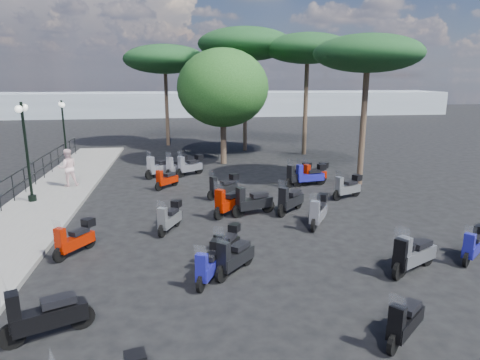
{
  "coord_description": "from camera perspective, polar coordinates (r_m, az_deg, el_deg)",
  "views": [
    {
      "loc": [
        -0.86,
        -13.28,
        5.22
      ],
      "look_at": [
        1.38,
        2.92,
        1.2
      ],
      "focal_mm": 32.0,
      "sensor_mm": 36.0,
      "label": 1
    }
  ],
  "objects": [
    {
      "name": "scooter_14",
      "position": [
        16.29,
        1.68,
        -3.0
      ],
      "size": [
        1.76,
        0.89,
        1.47
      ],
      "rotation": [
        0.0,
        0.0,
        1.94
      ],
      "color": "black",
      "rests_on": "ground"
    },
    {
      "name": "scooter_12",
      "position": [
        11.62,
        -0.77,
        -10.3
      ],
      "size": [
        1.21,
        1.35,
        1.36
      ],
      "rotation": [
        0.0,
        0.0,
        2.42
      ],
      "color": "black",
      "rests_on": "ground"
    },
    {
      "name": "scooter_16",
      "position": [
        22.88,
        -6.69,
        1.89
      ],
      "size": [
        1.51,
        1.21,
        1.41
      ],
      "rotation": [
        0.0,
        0.0,
        2.22
      ],
      "color": "black",
      "rests_on": "ground"
    },
    {
      "name": "scooter_5",
      "position": [
        22.95,
        -8.47,
        1.83
      ],
      "size": [
        1.18,
        1.46,
        1.37
      ],
      "rotation": [
        0.0,
        0.0,
        2.49
      ],
      "color": "black",
      "rests_on": "ground"
    },
    {
      "name": "scooter_15",
      "position": [
        18.59,
        -2.21,
        -0.93
      ],
      "size": [
        1.48,
        1.01,
        1.31
      ],
      "rotation": [
        0.0,
        0.0,
        2.11
      ],
      "color": "black",
      "rests_on": "ground"
    },
    {
      "name": "scooter_26",
      "position": [
        19.07,
        14.14,
        -0.98
      ],
      "size": [
        1.52,
        0.9,
        1.3
      ],
      "rotation": [
        0.0,
        0.0,
        2.02
      ],
      "color": "black",
      "rests_on": "ground"
    },
    {
      "name": "broadleaf_tree",
      "position": [
        25.47,
        -2.29,
        12.16
      ],
      "size": [
        5.34,
        5.34,
        6.77
      ],
      "color": "#38281E",
      "rests_on": "ground"
    },
    {
      "name": "pine_3",
      "position": [
        21.16,
        16.69,
        15.79
      ],
      "size": [
        5.0,
        5.0,
        7.06
      ],
      "color": "#38281E",
      "rests_on": "ground"
    },
    {
      "name": "scooter_22",
      "position": [
        20.86,
        9.31,
        0.6
      ],
      "size": [
        1.72,
        0.61,
        1.37
      ],
      "rotation": [
        0.0,
        0.0,
        1.75
      ],
      "color": "black",
      "rests_on": "ground"
    },
    {
      "name": "scooter_10",
      "position": [
        22.71,
        -10.74,
        1.62
      ],
      "size": [
        1.48,
        1.34,
        1.49
      ],
      "rotation": [
        0.0,
        0.0,
        2.3
      ],
      "color": "black",
      "rests_on": "ground"
    },
    {
      "name": "scooter_13",
      "position": [
        12.45,
        -1.77,
        -8.68
      ],
      "size": [
        0.92,
        1.39,
        1.22
      ],
      "rotation": [
        0.0,
        0.0,
        2.62
      ],
      "color": "black",
      "rests_on": "ground"
    },
    {
      "name": "pine_0",
      "position": [
        30.17,
        0.7,
        17.63
      ],
      "size": [
        6.41,
        6.41,
        8.37
      ],
      "color": "#38281E",
      "rests_on": "ground"
    },
    {
      "name": "scooter_28",
      "position": [
        21.24,
        9.92,
        0.77
      ],
      "size": [
        1.55,
        0.94,
        1.33
      ],
      "rotation": [
        0.0,
        0.0,
        2.03
      ],
      "color": "black",
      "rests_on": "ground"
    },
    {
      "name": "scooter_8",
      "position": [
        11.25,
        -4.12,
        -11.22
      ],
      "size": [
        0.85,
        1.45,
        1.24
      ],
      "rotation": [
        0.0,
        0.0,
        2.7
      ],
      "color": "black",
      "rests_on": "ground"
    },
    {
      "name": "pine_2",
      "position": [
        32.9,
        -9.99,
        15.56
      ],
      "size": [
        6.05,
        6.05,
        7.42
      ],
      "color": "#38281E",
      "rests_on": "ground"
    },
    {
      "name": "scooter_3",
      "position": [
        13.71,
        -21.15,
        -7.41
      ],
      "size": [
        1.03,
        1.4,
        1.27
      ],
      "rotation": [
        0.0,
        0.0,
        2.55
      ],
      "color": "black",
      "rests_on": "ground"
    },
    {
      "name": "scooter_20",
      "position": [
        15.37,
        10.39,
        -4.24
      ],
      "size": [
        1.05,
        1.54,
        1.37
      ],
      "rotation": [
        0.0,
        0.0,
        2.6
      ],
      "color": "black",
      "rests_on": "ground"
    },
    {
      "name": "pine_1",
      "position": [
        28.94,
        9.0,
        16.89
      ],
      "size": [
        5.58,
        5.58,
        7.86
      ],
      "color": "#38281E",
      "rests_on": "ground"
    },
    {
      "name": "scooter_2",
      "position": [
        14.84,
        -9.37,
        -5.04
      ],
      "size": [
        0.85,
        1.47,
        1.25
      ],
      "rotation": [
        0.0,
        0.0,
        2.71
      ],
      "color": "black",
      "rests_on": "ground"
    },
    {
      "name": "scooter_4",
      "position": [
        20.44,
        -9.81,
        0.02
      ],
      "size": [
        1.08,
        1.2,
        1.21
      ],
      "rotation": [
        0.0,
        0.0,
        2.41
      ],
      "color": "black",
      "rests_on": "ground"
    },
    {
      "name": "scooter_24",
      "position": [
        14.11,
        28.67,
        -7.68
      ],
      "size": [
        1.27,
        1.09,
        1.22
      ],
      "rotation": [
        0.0,
        0.0,
        2.26
      ],
      "color": "black",
      "rests_on": "ground"
    },
    {
      "name": "lamp_post_2",
      "position": [
        25.72,
        -22.41,
        6.23
      ],
      "size": [
        0.54,
        1.06,
        3.75
      ],
      "rotation": [
        0.0,
        0.0,
        0.34
      ],
      "color": "black",
      "rests_on": "sidewalk"
    },
    {
      "name": "scooter_25",
      "position": [
        12.64,
        22.23,
        -9.22
      ],
      "size": [
        1.63,
        1.0,
        1.43
      ],
      "rotation": [
        0.0,
        0.0,
        2.06
      ],
      "color": "black",
      "rests_on": "ground"
    },
    {
      "name": "ground",
      "position": [
        14.3,
        -3.92,
        -7.64
      ],
      "size": [
        120.0,
        120.0,
        0.0
      ],
      "primitive_type": "plane",
      "color": "black",
      "rests_on": "ground"
    },
    {
      "name": "scooter_1",
      "position": [
        9.84,
        -24.61,
        -16.15
      ],
      "size": [
        1.74,
        0.95,
        1.47
      ],
      "rotation": [
        0.0,
        0.0,
        1.99
      ],
      "color": "black",
      "rests_on": "ground"
    },
    {
      "name": "scooter_19",
      "position": [
        12.53,
        21.45,
        -9.37
      ],
      "size": [
        1.44,
        1.22,
        1.41
      ],
      "rotation": [
        0.0,
        0.0,
        2.26
      ],
      "color": "black",
      "rests_on": "ground"
    },
    {
      "name": "sidewalk",
      "position": [
        17.98,
        -25.85,
        -4.25
      ],
      "size": [
        3.0,
        30.0,
        0.15
      ],
      "primitive_type": "cube",
      "color": "slate",
      "rests_on": "ground"
    },
    {
      "name": "scooter_9",
      "position": [
        16.25,
        -1.58,
        -3.08
      ],
      "size": [
        1.29,
        1.42,
        1.44
      ],
      "rotation": [
        0.0,
        0.0,
        2.41
      ],
      "color": "black",
      "rests_on": "ground"
    },
    {
      "name": "scooter_18",
      "position": [
        9.55,
        21.07,
        -17.27
      ],
      "size": [
        1.25,
        1.11,
        1.26
      ],
      "rotation": [
        0.0,
        0.0,
        2.29
      ],
      "color": "black",
      "rests_on": "ground"
    },
    {
      "name": "scooter_27",
      "position": [
        20.83,
        7.79,
        0.65
      ],
      "size": [
        1.52,
        1.13,
        1.38
      ],
      "rotation": [
        0.0,
        0.0,
        2.16
      ],
      "color": "black",
      "rests_on": "ground"
    },
    {
      "name": "lamp_post_1",
      "position": [
        19.25,
        -26.63,
        4.11
      ],
      "size": [
        0.39,
        1.19,
        4.06
      ],
      "rotation": [
        0.0,
        0.0,
        0.11
      ],
      "color": "black",
      "rests_on": "sidewalk"
    },
    {
      "name": "distant_hills",
      "position": [
        58.41,
        -7.14,
        10.06
      ],
      "size": [
        70.0,
        8.0,
        3.0
      ],
      "primitive_type": "cube",
      "color": "gray",
      "rests_on": "ground"
    },
    {
      "name": "scooter_21",
      "position": [
        16.65,
        6.68,
        -2.76
      ],
      "size": [
        1.32,
        1.38,
        1.43
      ],
      "rotation": [
        0.0,
        0.0,
        2.38
      ],
      "color": "black",
      "rests_on": "ground"
    },
    {
      "name": "pedestrian_far",
      "position": [
        21.44,
        -21.98,
        1.53
      ],
      "size": [
        1.03,
        0.91,
        1.76
      ],
      "primitive_type": "imported",
      "rotation": [
        0.0,
        0.0,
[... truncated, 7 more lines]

